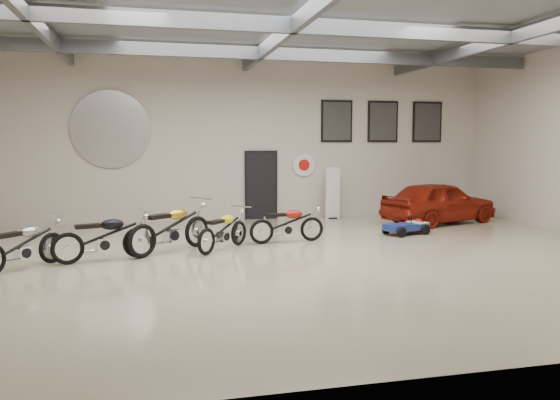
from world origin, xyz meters
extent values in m
cube|color=tan|center=(0.00, 0.00, 0.00)|extent=(16.00, 12.00, 0.01)
cube|color=slate|center=(0.00, 0.00, 5.00)|extent=(16.00, 12.00, 0.01)
cube|color=beige|center=(0.00, 6.00, 2.50)|extent=(16.00, 0.02, 5.00)
cube|color=black|center=(0.50, 5.95, 1.05)|extent=(0.92, 0.08, 2.10)
imported|color=maroon|center=(5.52, 3.82, 0.63)|extent=(2.52, 4.00, 1.27)
camera|label=1|loc=(-2.85, -10.90, 2.41)|focal=35.00mm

